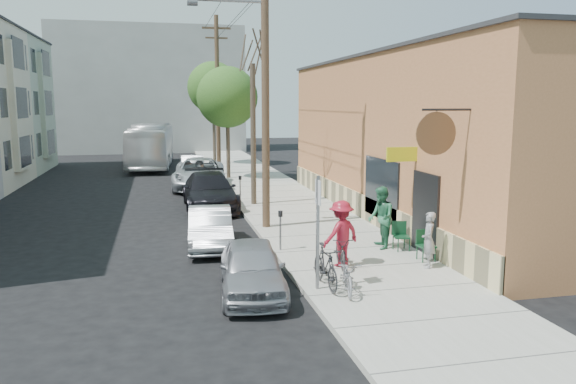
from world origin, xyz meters
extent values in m
plane|color=black|center=(0.00, 0.00, 0.00)|extent=(120.00, 120.00, 0.00)
cube|color=#A8A89C|center=(4.25, 11.00, 0.07)|extent=(4.50, 58.00, 0.15)
cube|color=#B46F43|center=(9.00, 5.00, 3.25)|extent=(5.00, 20.00, 6.50)
cube|color=#2B2B2D|center=(9.00, 5.00, 6.55)|extent=(5.20, 20.20, 0.12)
cube|color=beige|center=(6.48, 5.00, 0.55)|extent=(0.10, 20.00, 1.10)
cube|color=black|center=(6.47, -1.00, 1.30)|extent=(0.10, 1.60, 2.60)
cube|color=black|center=(6.47, 2.50, 1.60)|extent=(0.08, 3.00, 2.20)
cylinder|color=brown|center=(5.55, -3.20, 3.90)|extent=(1.10, 0.06, 1.10)
cube|color=#C8C917|center=(6.00, -0.20, 3.10)|extent=(1.00, 0.08, 0.45)
cube|color=beige|center=(-9.25, 18.00, 4.50)|extent=(1.10, 3.20, 7.00)
cube|color=#9CA88E|center=(-9.25, 26.00, 4.50)|extent=(1.10, 3.20, 7.00)
cube|color=#A0A09B|center=(-2.00, 42.00, 6.00)|extent=(18.00, 8.00, 12.00)
cube|color=slate|center=(2.35, -3.54, 1.55)|extent=(0.07, 0.07, 2.80)
cube|color=silver|center=(2.35, -3.54, 2.55)|extent=(0.02, 0.45, 0.60)
cylinder|color=slate|center=(2.25, 0.27, 0.70)|extent=(0.06, 0.06, 1.10)
cylinder|color=black|center=(2.25, 0.27, 1.30)|extent=(0.14, 0.14, 0.18)
cylinder|color=slate|center=(2.25, 9.01, 0.70)|extent=(0.06, 0.06, 1.10)
cylinder|color=black|center=(2.25, 9.01, 1.30)|extent=(0.14, 0.14, 0.18)
cylinder|color=#503A28|center=(2.45, 3.70, 5.15)|extent=(0.28, 0.28, 10.00)
cylinder|color=slate|center=(-0.05, 3.70, 8.05)|extent=(0.35, 0.24, 0.24)
cylinder|color=#503A28|center=(2.45, 20.16, 5.15)|extent=(0.28, 0.28, 10.00)
cube|color=#503A28|center=(2.45, 20.16, 9.35)|extent=(1.80, 0.12, 0.12)
cube|color=#503A28|center=(2.45, 20.16, 8.75)|extent=(1.40, 0.10, 0.10)
cylinder|color=#44392C|center=(2.80, 8.55, 3.27)|extent=(0.24, 0.24, 6.24)
cylinder|color=#44392C|center=(2.80, 17.93, 2.46)|extent=(0.24, 0.24, 4.61)
sphere|color=#356222|center=(2.80, 17.93, 5.05)|extent=(3.69, 3.69, 3.69)
cylinder|color=#44392C|center=(2.80, 26.56, 2.84)|extent=(0.24, 0.24, 5.38)
sphere|color=#356222|center=(2.80, 26.56, 5.87)|extent=(3.85, 3.85, 3.85)
imported|color=gray|center=(5.85, -2.46, 0.93)|extent=(0.54, 0.66, 1.56)
imported|color=#2F7651|center=(5.37, -0.18, 1.13)|extent=(0.87, 1.05, 1.95)
imported|color=maroon|center=(3.54, -1.75, 1.08)|extent=(1.37, 1.11, 1.85)
imported|color=black|center=(3.54, -1.75, 0.58)|extent=(0.85, 1.70, 0.85)
imported|color=black|center=(2.58, -3.45, 0.68)|extent=(0.55, 1.78, 1.06)
imported|color=slate|center=(3.00, -3.95, 0.55)|extent=(0.86, 1.62, 0.81)
imported|color=#9D9DA5|center=(0.80, -3.11, 0.66)|extent=(1.93, 3.98, 1.31)
imported|color=#B2B5BA|center=(0.21, 1.70, 0.65)|extent=(1.62, 4.00, 1.29)
imported|color=black|center=(0.80, 8.53, 0.80)|extent=(2.25, 5.49, 1.59)
imported|color=silver|center=(0.80, 14.77, 0.83)|extent=(3.32, 6.23, 1.67)
imported|color=#B7BBC0|center=(0.75, 20.30, 0.67)|extent=(1.47, 4.08, 1.34)
imported|color=silver|center=(-1.87, 26.53, 1.60)|extent=(3.44, 11.67, 3.21)
camera|label=1|loc=(-1.33, -16.29, 4.64)|focal=35.00mm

